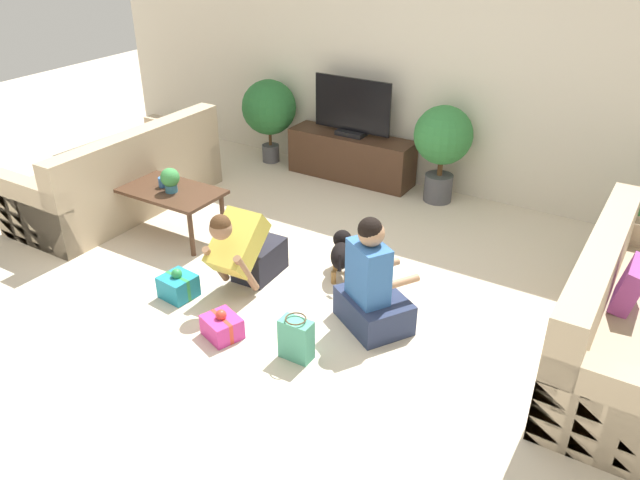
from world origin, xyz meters
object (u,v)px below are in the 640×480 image
gift_box_b (222,326)px  potted_plant_back_right (443,141)px  coffee_table (169,194)px  potted_plant_back_left (269,109)px  tabletop_plant (170,179)px  person_sitting (372,288)px  dog (341,252)px  person_kneeling (246,250)px  tv (352,110)px  mug (163,182)px  gift_bag_a (296,339)px  tv_console (351,157)px  gift_box_a (178,286)px  sofa_right (639,328)px  sofa_left (121,180)px

gift_box_b → potted_plant_back_right: bearing=81.9°
coffee_table → potted_plant_back_left: bearing=98.7°
tabletop_plant → person_sitting: bearing=-7.2°
person_sitting → tabletop_plant: bearing=24.8°
dog → person_kneeling: bearing=17.4°
coffee_table → tv: (0.76, 2.04, 0.37)m
potted_plant_back_right → person_sitting: 2.36m
mug → gift_bag_a: bearing=-24.0°
tv_console → gift_box_a: 2.81m
coffee_table → gift_bag_a: (1.98, -0.90, -0.25)m
dog → sofa_right: bearing=153.6°
dog → potted_plant_back_right: bearing=-120.5°
coffee_table → tabletop_plant: size_ratio=4.45×
tv → potted_plant_back_left: (-1.06, -0.05, -0.14)m
sofa_right → mug: bearing=92.8°
potted_plant_back_left → tv_console: bearing=2.7°
tabletop_plant → potted_plant_back_left: bearing=100.5°
tv_console → person_sitting: 2.77m
person_kneeling → gift_bag_a: size_ratio=2.41×
potted_plant_back_right → person_sitting: potted_plant_back_right is taller
mug → tabletop_plant: bearing=-17.3°
tv → gift_box_b: bearing=-78.0°
sofa_left → tv_console: sofa_left is taller
person_sitting → coffee_table: bearing=24.3°
coffee_table → person_sitting: (2.23, -0.30, -0.09)m
sofa_right → gift_box_b: bearing=115.2°
person_sitting → gift_bag_a: person_sitting is taller
sofa_right → gift_bag_a: sofa_right is taller
tv_console → sofa_left: bearing=-130.2°
gift_box_b → dog: bearing=76.1°
gift_box_a → tv: bearing=90.4°
sofa_right → tabletop_plant: (-3.85, -0.24, 0.28)m
dog → gift_box_a: (-0.91, -0.97, -0.11)m
sofa_right → person_sitting: person_sitting is taller
sofa_right → potted_plant_back_left: size_ratio=2.13×
potted_plant_back_right → potted_plant_back_left: bearing=-180.0°
sofa_right → gift_box_b: sofa_right is taller
gift_bag_a → mug: (-2.05, 0.91, 0.35)m
tv → gift_box_a: size_ratio=3.36×
person_sitting → gift_box_a: person_sitting is taller
tv → gift_box_a: tv is taller
coffee_table → person_kneeling: bearing=-16.4°
dog → tabletop_plant: bearing=-18.2°
sofa_right → gift_box_a: (-3.15, -0.97, -0.20)m
person_kneeling → person_sitting: bearing=-1.1°
potted_plant_back_left → person_sitting: size_ratio=1.10×
person_sitting → tabletop_plant: (-2.16, 0.27, 0.27)m
tv → person_kneeling: (0.37, -2.38, -0.46)m
sofa_right → tv_console: 3.66m
gift_bag_a → mug: bearing=156.0°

